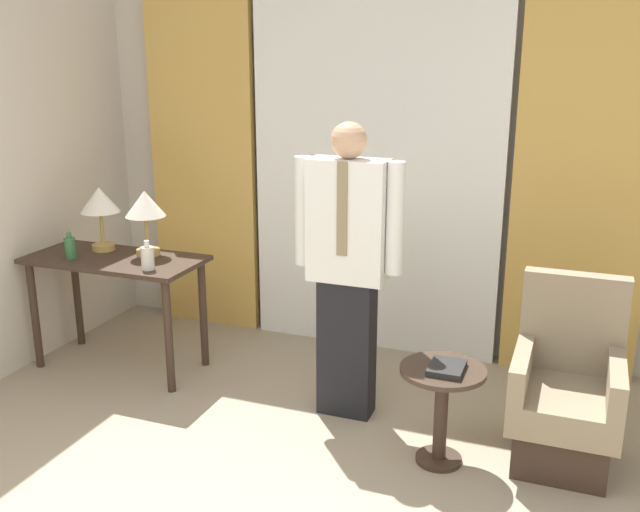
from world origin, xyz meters
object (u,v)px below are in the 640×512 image
(bottle_near_edge, at_px, (70,248))
(book, at_px, (447,368))
(table_lamp_left, at_px, (100,204))
(bottle_by_lamp, at_px, (148,258))
(armchair, at_px, (565,398))
(side_table, at_px, (442,398))
(person, at_px, (348,262))
(desk, at_px, (116,275))
(table_lamp_right, at_px, (145,208))

(bottle_near_edge, distance_m, book, 2.51)
(table_lamp_left, distance_m, bottle_by_lamp, 0.64)
(bottle_by_lamp, bearing_deg, armchair, 0.29)
(side_table, bearing_deg, person, 151.79)
(bottle_by_lamp, bearing_deg, bottle_near_edge, 177.08)
(person, bearing_deg, desk, 177.46)
(bottle_near_edge, relative_size, person, 0.10)
(table_lamp_left, xyz_separation_m, bottle_by_lamp, (0.53, -0.27, -0.24))
(bottle_by_lamp, xyz_separation_m, side_table, (1.85, -0.25, -0.47))
(bottle_by_lamp, relative_size, book, 0.86)
(side_table, bearing_deg, bottle_by_lamp, 172.30)
(desk, distance_m, book, 2.27)
(desk, bearing_deg, table_lamp_left, 145.13)
(desk, relative_size, side_table, 2.19)
(desk, relative_size, bottle_by_lamp, 6.31)
(table_lamp_left, bearing_deg, book, -12.74)
(desk, xyz_separation_m, bottle_by_lamp, (0.35, -0.15, 0.20))
(bottle_near_edge, bearing_deg, bottle_by_lamp, -2.92)
(person, bearing_deg, bottle_by_lamp, -176.42)
(armchair, height_order, side_table, armchair)
(table_lamp_left, height_order, bottle_by_lamp, table_lamp_left)
(table_lamp_right, xyz_separation_m, book, (2.05, -0.54, -0.53))
(table_lamp_right, relative_size, person, 0.25)
(person, height_order, side_table, person)
(bottle_by_lamp, height_order, person, person)
(table_lamp_left, relative_size, armchair, 0.45)
(armchair, bearing_deg, bottle_near_edge, 179.66)
(table_lamp_right, bearing_deg, book, -14.80)
(armchair, relative_size, book, 4.47)
(desk, xyz_separation_m, person, (1.59, -0.07, 0.28))
(table_lamp_right, bearing_deg, bottle_by_lamp, -56.29)
(table_lamp_right, bearing_deg, side_table, -14.34)
(table_lamp_left, height_order, armchair, table_lamp_left)
(desk, relative_size, table_lamp_right, 2.69)
(table_lamp_right, bearing_deg, table_lamp_left, 180.00)
(bottle_near_edge, height_order, person, person)
(armchair, height_order, book, armchair)
(desk, bearing_deg, bottle_near_edge, -154.08)
(armchair, distance_m, book, 0.66)
(table_lamp_right, bearing_deg, armchair, -5.62)
(person, relative_size, armchair, 1.79)
(bottle_by_lamp, relative_size, side_table, 0.35)
(table_lamp_left, xyz_separation_m, book, (2.40, -0.54, -0.53))
(desk, distance_m, bottle_near_edge, 0.33)
(table_lamp_left, xyz_separation_m, bottle_near_edge, (-0.07, -0.24, -0.24))
(book, bearing_deg, armchair, 27.19)
(book, bearing_deg, table_lamp_right, 165.20)
(desk, distance_m, side_table, 2.26)
(table_lamp_left, distance_m, book, 2.52)
(side_table, bearing_deg, armchair, 24.50)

